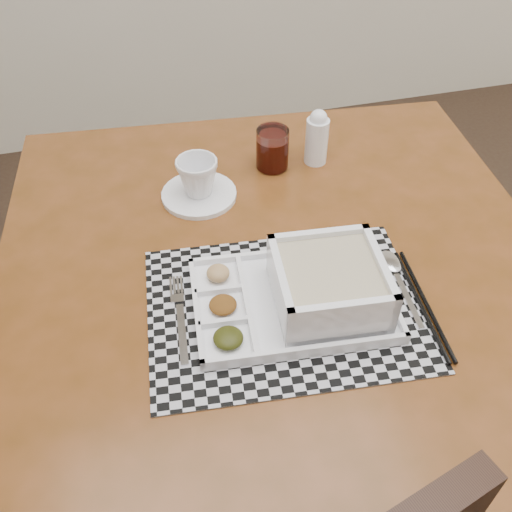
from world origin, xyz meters
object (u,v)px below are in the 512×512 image
Objects in this scene: serving_tray at (316,290)px; cup at (198,177)px; dining_table at (277,290)px; creamer_bottle at (317,137)px; juice_glass at (272,151)px.

serving_tray is 0.36m from cup.
creamer_bottle is at bearing 59.21° from dining_table.
dining_table is 0.16m from serving_tray.
dining_table is at bearing 103.36° from serving_tray.
cup is 0.67× the size of creamer_bottle.
serving_tray is (0.03, -0.12, 0.11)m from dining_table.
dining_table is 0.31m from juice_glass.
serving_tray reaches higher than juice_glass.
serving_tray is 3.82× the size of juice_glass.
juice_glass is at bearing 84.11° from serving_tray.
cup is 0.92× the size of juice_glass.
cup is at bearing 111.19° from serving_tray.
cup is at bearing -167.70° from creamer_bottle.
creamer_bottle reaches higher than dining_table.
cup reaches higher than dining_table.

